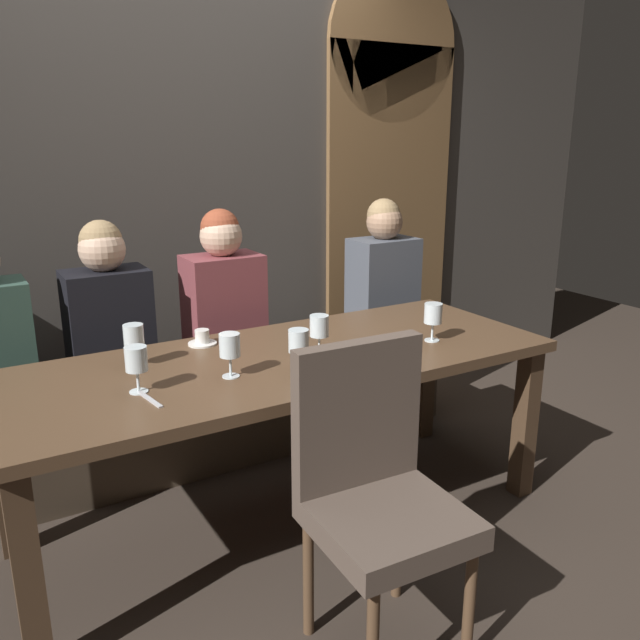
% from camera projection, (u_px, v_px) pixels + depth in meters
% --- Properties ---
extents(ground, '(9.00, 9.00, 0.00)m').
position_uv_depth(ground, '(286.00, 519.00, 2.80)').
color(ground, '#382D26').
extents(back_wall_tiled, '(6.00, 0.12, 3.00)m').
position_uv_depth(back_wall_tiled, '(172.00, 152.00, 3.39)').
color(back_wall_tiled, '#423D38').
rests_on(back_wall_tiled, ground).
extents(arched_door, '(0.90, 0.05, 2.55)m').
position_uv_depth(arched_door, '(389.00, 171.00, 4.03)').
color(arched_door, brown).
rests_on(arched_door, ground).
extents(dining_table, '(2.20, 0.84, 0.74)m').
position_uv_depth(dining_table, '(283.00, 377.00, 2.62)').
color(dining_table, '#493422').
rests_on(dining_table, ground).
extents(banquette_bench, '(2.50, 0.44, 0.45)m').
position_uv_depth(banquette_bench, '(221.00, 412.00, 3.32)').
color(banquette_bench, '#4A3C2E').
rests_on(banquette_bench, ground).
extents(chair_near_side, '(0.46, 0.46, 0.98)m').
position_uv_depth(chair_near_side, '(375.00, 481.00, 2.02)').
color(chair_near_side, brown).
rests_on(chair_near_side, ground).
extents(diner_bearded, '(0.36, 0.24, 0.79)m').
position_uv_depth(diner_bearded, '(108.00, 313.00, 2.91)').
color(diner_bearded, black).
rests_on(diner_bearded, banquette_bench).
extents(diner_far_end, '(0.36, 0.24, 0.81)m').
position_uv_depth(diner_far_end, '(224.00, 297.00, 3.15)').
color(diner_far_end, brown).
rests_on(diner_far_end, banquette_bench).
extents(diner_near_end, '(0.36, 0.24, 0.80)m').
position_uv_depth(diner_near_end, '(383.00, 275.00, 3.66)').
color(diner_near_end, '#4C515B').
rests_on(diner_near_end, banquette_bench).
extents(wine_glass_far_left, '(0.08, 0.08, 0.16)m').
position_uv_depth(wine_glass_far_left, '(433.00, 314.00, 2.76)').
color(wine_glass_far_left, silver).
rests_on(wine_glass_far_left, dining_table).
extents(wine_glass_center_front, '(0.08, 0.08, 0.16)m').
position_uv_depth(wine_glass_center_front, '(319.00, 328.00, 2.58)').
color(wine_glass_center_front, silver).
rests_on(wine_glass_center_front, dining_table).
extents(wine_glass_end_right, '(0.08, 0.08, 0.16)m').
position_uv_depth(wine_glass_end_right, '(299.00, 343.00, 2.39)').
color(wine_glass_end_right, silver).
rests_on(wine_glass_end_right, dining_table).
extents(wine_glass_center_back, '(0.08, 0.08, 0.16)m').
position_uv_depth(wine_glass_center_back, '(136.00, 361.00, 2.21)').
color(wine_glass_center_back, silver).
rests_on(wine_glass_center_back, dining_table).
extents(wine_glass_near_left, '(0.08, 0.08, 0.16)m').
position_uv_depth(wine_glass_near_left, '(134.00, 338.00, 2.46)').
color(wine_glass_near_left, silver).
rests_on(wine_glass_near_left, dining_table).
extents(wine_glass_far_right, '(0.08, 0.08, 0.16)m').
position_uv_depth(wine_glass_far_right, '(230.00, 347.00, 2.35)').
color(wine_glass_far_right, silver).
rests_on(wine_glass_far_right, dining_table).
extents(espresso_cup, '(0.12, 0.12, 0.06)m').
position_uv_depth(espresso_cup, '(202.00, 338.00, 2.73)').
color(espresso_cup, white).
rests_on(espresso_cup, dining_table).
extents(fork_on_table, '(0.04, 0.17, 0.01)m').
position_uv_depth(fork_on_table, '(150.00, 399.00, 2.17)').
color(fork_on_table, silver).
rests_on(fork_on_table, dining_table).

